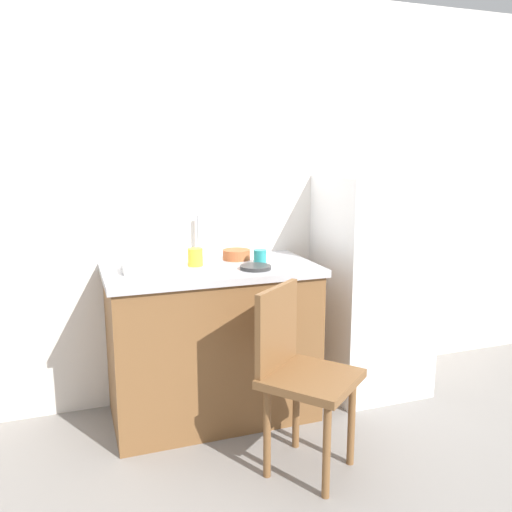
{
  "coord_description": "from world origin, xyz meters",
  "views": [
    {
      "loc": [
        -0.92,
        -2.14,
        1.52
      ],
      "look_at": [
        0.06,
        0.6,
        0.94
      ],
      "focal_mm": 37.19,
      "sensor_mm": 36.0,
      "label": 1
    }
  ],
  "objects_px": {
    "refrigerator": "(372,285)",
    "hotplate": "(256,267)",
    "chair": "(300,370)",
    "cup_yellow": "(195,257)",
    "terracotta_bowl": "(236,255)",
    "dish_tray": "(149,266)",
    "cup_teal": "(260,257)"
  },
  "relations": [
    {
      "from": "hotplate",
      "to": "cup_teal",
      "type": "relative_size",
      "value": 2.17
    },
    {
      "from": "hotplate",
      "to": "cup_teal",
      "type": "distance_m",
      "value": 0.16
    },
    {
      "from": "refrigerator",
      "to": "chair",
      "type": "relative_size",
      "value": 1.54
    },
    {
      "from": "terracotta_bowl",
      "to": "chair",
      "type": "bearing_deg",
      "value": -85.48
    },
    {
      "from": "refrigerator",
      "to": "hotplate",
      "type": "bearing_deg",
      "value": -168.51
    },
    {
      "from": "refrigerator",
      "to": "hotplate",
      "type": "relative_size",
      "value": 8.04
    },
    {
      "from": "refrigerator",
      "to": "hotplate",
      "type": "height_order",
      "value": "refrigerator"
    },
    {
      "from": "chair",
      "to": "hotplate",
      "type": "distance_m",
      "value": 0.64
    },
    {
      "from": "chair",
      "to": "terracotta_bowl",
      "type": "height_order",
      "value": "terracotta_bowl"
    },
    {
      "from": "terracotta_bowl",
      "to": "hotplate",
      "type": "relative_size",
      "value": 0.95
    },
    {
      "from": "hotplate",
      "to": "cup_yellow",
      "type": "height_order",
      "value": "cup_yellow"
    },
    {
      "from": "dish_tray",
      "to": "hotplate",
      "type": "relative_size",
      "value": 1.65
    },
    {
      "from": "dish_tray",
      "to": "terracotta_bowl",
      "type": "height_order",
      "value": "terracotta_bowl"
    },
    {
      "from": "hotplate",
      "to": "dish_tray",
      "type": "bearing_deg",
      "value": 163.64
    },
    {
      "from": "dish_tray",
      "to": "terracotta_bowl",
      "type": "distance_m",
      "value": 0.54
    },
    {
      "from": "refrigerator",
      "to": "terracotta_bowl",
      "type": "height_order",
      "value": "refrigerator"
    },
    {
      "from": "dish_tray",
      "to": "cup_teal",
      "type": "bearing_deg",
      "value": -2.53
    },
    {
      "from": "refrigerator",
      "to": "cup_teal",
      "type": "bearing_deg",
      "value": -177.2
    },
    {
      "from": "terracotta_bowl",
      "to": "hotplate",
      "type": "bearing_deg",
      "value": -85.9
    },
    {
      "from": "refrigerator",
      "to": "chair",
      "type": "xyz_separation_m",
      "value": [
        -0.8,
        -0.67,
        -0.18
      ]
    },
    {
      "from": "dish_tray",
      "to": "terracotta_bowl",
      "type": "bearing_deg",
      "value": 13.02
    },
    {
      "from": "terracotta_bowl",
      "to": "cup_teal",
      "type": "xyz_separation_m",
      "value": [
        0.09,
        -0.15,
        0.01
      ]
    },
    {
      "from": "chair",
      "to": "cup_yellow",
      "type": "height_order",
      "value": "cup_yellow"
    },
    {
      "from": "terracotta_bowl",
      "to": "cup_yellow",
      "type": "bearing_deg",
      "value": -161.16
    },
    {
      "from": "terracotta_bowl",
      "to": "hotplate",
      "type": "height_order",
      "value": "terracotta_bowl"
    },
    {
      "from": "chair",
      "to": "dish_tray",
      "type": "relative_size",
      "value": 3.18
    },
    {
      "from": "chair",
      "to": "dish_tray",
      "type": "distance_m",
      "value": 0.98
    },
    {
      "from": "dish_tray",
      "to": "hotplate",
      "type": "bearing_deg",
      "value": -16.36
    },
    {
      "from": "refrigerator",
      "to": "cup_yellow",
      "type": "xyz_separation_m",
      "value": [
        -1.13,
        0.02,
        0.25
      ]
    },
    {
      "from": "refrigerator",
      "to": "cup_yellow",
      "type": "bearing_deg",
      "value": 178.93
    },
    {
      "from": "hotplate",
      "to": "terracotta_bowl",
      "type": "bearing_deg",
      "value": 94.1
    },
    {
      "from": "terracotta_bowl",
      "to": "cup_teal",
      "type": "height_order",
      "value": "cup_teal"
    }
  ]
}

